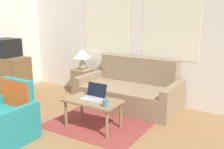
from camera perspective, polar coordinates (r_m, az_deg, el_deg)
wall_back at (r=5.29m, az=6.12°, el=8.23°), size 6.63×0.06×2.60m
rug at (r=4.66m, az=-0.15°, el=-8.95°), size 1.56×2.02×0.01m
couch at (r=5.07m, az=3.82°, el=-4.02°), size 1.89×0.92×0.91m
armchair at (r=4.05m, az=-22.55°, el=-9.64°), size 0.77×0.78×0.83m
tv_dresser at (r=5.78m, az=-21.66°, el=-0.77°), size 0.96×0.47×0.91m
television at (r=5.67m, az=-22.22°, el=5.44°), size 0.47×0.46×0.36m
side_table at (r=5.86m, az=-6.36°, el=-1.51°), size 0.38×0.38×0.55m
table_lamp at (r=5.74m, az=-6.52°, el=4.22°), size 0.40×0.40×0.45m
coffee_table at (r=4.09m, az=-4.18°, el=-6.34°), size 0.87×0.50×0.45m
laptop at (r=4.10m, az=-3.99°, el=-4.61°), size 0.34×0.28×0.23m
cup_navy at (r=3.76m, az=-1.45°, el=-6.26°), size 0.08×0.08×0.11m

